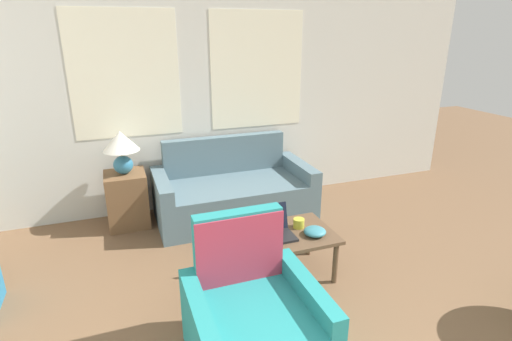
{
  "coord_description": "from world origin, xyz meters",
  "views": [
    {
      "loc": [
        -0.99,
        -0.41,
        1.99
      ],
      "look_at": [
        0.22,
        2.88,
        0.75
      ],
      "focal_mm": 28.0,
      "sensor_mm": 36.0,
      "label": 1
    }
  ],
  "objects_px": {
    "coffee_table": "(285,239)",
    "cup_navy": "(246,225)",
    "armchair": "(253,323)",
    "couch": "(233,193)",
    "laptop": "(272,230)",
    "cup_yellow": "(299,223)",
    "snack_bowl": "(315,231)",
    "table_lamp": "(121,146)"
  },
  "relations": [
    {
      "from": "laptop",
      "to": "cup_yellow",
      "type": "xyz_separation_m",
      "value": [
        0.27,
        0.06,
        -0.01
      ]
    },
    {
      "from": "couch",
      "to": "cup_yellow",
      "type": "height_order",
      "value": "couch"
    },
    {
      "from": "table_lamp",
      "to": "laptop",
      "type": "xyz_separation_m",
      "value": [
        1.06,
        -1.44,
        -0.42
      ]
    },
    {
      "from": "table_lamp",
      "to": "cup_yellow",
      "type": "distance_m",
      "value": 1.97
    },
    {
      "from": "armchair",
      "to": "cup_yellow",
      "type": "distance_m",
      "value": 1.11
    },
    {
      "from": "coffee_table",
      "to": "laptop",
      "type": "xyz_separation_m",
      "value": [
        -0.12,
        0.0,
        0.1
      ]
    },
    {
      "from": "couch",
      "to": "table_lamp",
      "type": "relative_size",
      "value": 3.79
    },
    {
      "from": "laptop",
      "to": "snack_bowl",
      "type": "distance_m",
      "value": 0.36
    },
    {
      "from": "couch",
      "to": "armchair",
      "type": "bearing_deg",
      "value": -103.59
    },
    {
      "from": "table_lamp",
      "to": "snack_bowl",
      "type": "relative_size",
      "value": 2.47
    },
    {
      "from": "cup_navy",
      "to": "snack_bowl",
      "type": "distance_m",
      "value": 0.58
    },
    {
      "from": "cup_navy",
      "to": "coffee_table",
      "type": "bearing_deg",
      "value": -31.24
    },
    {
      "from": "snack_bowl",
      "to": "couch",
      "type": "bearing_deg",
      "value": 100.92
    },
    {
      "from": "table_lamp",
      "to": "cup_yellow",
      "type": "relative_size",
      "value": 4.76
    },
    {
      "from": "laptop",
      "to": "couch",
      "type": "bearing_deg",
      "value": 87.13
    },
    {
      "from": "coffee_table",
      "to": "cup_navy",
      "type": "xyz_separation_m",
      "value": [
        -0.28,
        0.17,
        0.09
      ]
    },
    {
      "from": "couch",
      "to": "coffee_table",
      "type": "bearing_deg",
      "value": -87.71
    },
    {
      "from": "couch",
      "to": "coffee_table",
      "type": "xyz_separation_m",
      "value": [
        0.05,
        -1.31,
        0.09
      ]
    },
    {
      "from": "cup_yellow",
      "to": "snack_bowl",
      "type": "relative_size",
      "value": 0.52
    },
    {
      "from": "couch",
      "to": "cup_navy",
      "type": "bearing_deg",
      "value": -101.41
    },
    {
      "from": "couch",
      "to": "snack_bowl",
      "type": "bearing_deg",
      "value": -79.08
    },
    {
      "from": "couch",
      "to": "snack_bowl",
      "type": "height_order",
      "value": "couch"
    },
    {
      "from": "cup_yellow",
      "to": "snack_bowl",
      "type": "distance_m",
      "value": 0.18
    },
    {
      "from": "laptop",
      "to": "cup_navy",
      "type": "relative_size",
      "value": 4.06
    },
    {
      "from": "table_lamp",
      "to": "cup_yellow",
      "type": "bearing_deg",
      "value": -46.06
    },
    {
      "from": "armchair",
      "to": "coffee_table",
      "type": "distance_m",
      "value": 0.95
    },
    {
      "from": "couch",
      "to": "coffee_table",
      "type": "height_order",
      "value": "couch"
    },
    {
      "from": "cup_yellow",
      "to": "table_lamp",
      "type": "bearing_deg",
      "value": 133.94
    },
    {
      "from": "couch",
      "to": "cup_navy",
      "type": "height_order",
      "value": "couch"
    },
    {
      "from": "cup_yellow",
      "to": "coffee_table",
      "type": "bearing_deg",
      "value": -158.91
    },
    {
      "from": "snack_bowl",
      "to": "cup_yellow",
      "type": "bearing_deg",
      "value": 111.52
    },
    {
      "from": "couch",
      "to": "table_lamp",
      "type": "xyz_separation_m",
      "value": [
        -1.13,
        0.13,
        0.62
      ]
    },
    {
      "from": "table_lamp",
      "to": "laptop",
      "type": "bearing_deg",
      "value": -53.66
    },
    {
      "from": "cup_yellow",
      "to": "snack_bowl",
      "type": "bearing_deg",
      "value": -68.48
    },
    {
      "from": "table_lamp",
      "to": "cup_navy",
      "type": "height_order",
      "value": "table_lamp"
    },
    {
      "from": "coffee_table",
      "to": "armchair",
      "type": "bearing_deg",
      "value": -125.84
    },
    {
      "from": "armchair",
      "to": "coffee_table",
      "type": "bearing_deg",
      "value": 54.16
    },
    {
      "from": "coffee_table",
      "to": "cup_yellow",
      "type": "height_order",
      "value": "cup_yellow"
    },
    {
      "from": "table_lamp",
      "to": "snack_bowl",
      "type": "distance_m",
      "value": 2.14
    },
    {
      "from": "armchair",
      "to": "snack_bowl",
      "type": "bearing_deg",
      "value": 40.49
    },
    {
      "from": "armchair",
      "to": "cup_navy",
      "type": "xyz_separation_m",
      "value": [
        0.27,
        0.94,
        0.17
      ]
    },
    {
      "from": "armchair",
      "to": "laptop",
      "type": "xyz_separation_m",
      "value": [
        0.44,
        0.77,
        0.18
      ]
    }
  ]
}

